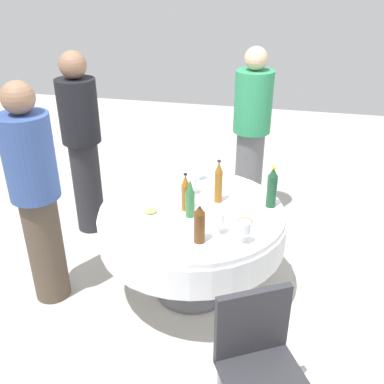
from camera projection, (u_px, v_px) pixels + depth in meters
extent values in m
plane|color=#B7B2A8|center=(192.00, 290.00, 3.48)|extent=(10.00, 10.00, 0.00)
cylinder|color=white|center=(192.00, 211.00, 3.14)|extent=(1.32, 1.32, 0.04)
cylinder|color=white|center=(192.00, 226.00, 3.20)|extent=(1.35, 1.35, 0.22)
cylinder|color=slate|center=(192.00, 265.00, 3.37)|extent=(0.14, 0.14, 0.48)
cylinder|color=slate|center=(192.00, 288.00, 3.47)|extent=(0.56, 0.56, 0.03)
cylinder|color=#194728|center=(272.00, 191.00, 3.11)|extent=(0.07, 0.07, 0.24)
cone|color=#194728|center=(273.00, 172.00, 3.04)|extent=(0.06, 0.06, 0.06)
cylinder|color=gold|center=(274.00, 167.00, 3.03)|extent=(0.03, 0.03, 0.01)
cylinder|color=#8C5619|center=(218.00, 187.00, 3.17)|extent=(0.06, 0.06, 0.24)
cone|color=#8C5619|center=(219.00, 167.00, 3.10)|extent=(0.05, 0.05, 0.08)
cylinder|color=black|center=(219.00, 161.00, 3.08)|extent=(0.02, 0.02, 0.01)
cylinder|color=#8C5619|center=(186.00, 197.00, 3.08)|extent=(0.06, 0.06, 0.20)
cone|color=#8C5619|center=(185.00, 180.00, 3.01)|extent=(0.05, 0.05, 0.07)
cylinder|color=black|center=(185.00, 174.00, 2.99)|extent=(0.03, 0.03, 0.01)
cylinder|color=#2D6B38|center=(190.00, 204.00, 3.00)|extent=(0.06, 0.06, 0.18)
cone|color=#2D6B38|center=(190.00, 186.00, 2.93)|extent=(0.06, 0.06, 0.09)
cylinder|color=silver|center=(190.00, 180.00, 2.91)|extent=(0.02, 0.02, 0.01)
cylinder|color=#593314|center=(199.00, 227.00, 2.72)|extent=(0.07, 0.07, 0.21)
cone|color=#593314|center=(200.00, 209.00, 2.66)|extent=(0.06, 0.06, 0.06)
cylinder|color=silver|center=(200.00, 204.00, 2.64)|extent=(0.03, 0.03, 0.01)
cylinder|color=white|center=(192.00, 194.00, 3.33)|extent=(0.06, 0.06, 0.00)
cylinder|color=white|center=(192.00, 190.00, 3.31)|extent=(0.01, 0.01, 0.07)
cylinder|color=white|center=(192.00, 182.00, 3.28)|extent=(0.07, 0.07, 0.07)
cylinder|color=white|center=(199.00, 180.00, 3.54)|extent=(0.06, 0.06, 0.00)
cylinder|color=white|center=(199.00, 175.00, 3.53)|extent=(0.01, 0.01, 0.08)
cylinder|color=white|center=(199.00, 167.00, 3.49)|extent=(0.07, 0.07, 0.07)
cylinder|color=white|center=(219.00, 234.00, 2.84)|extent=(0.06, 0.06, 0.00)
cylinder|color=white|center=(219.00, 228.00, 2.82)|extent=(0.01, 0.01, 0.08)
cylinder|color=white|center=(220.00, 218.00, 2.79)|extent=(0.06, 0.06, 0.08)
cylinder|color=white|center=(244.00, 243.00, 2.75)|extent=(0.06, 0.06, 0.00)
cylinder|color=white|center=(244.00, 237.00, 2.73)|extent=(0.01, 0.01, 0.08)
cylinder|color=white|center=(245.00, 227.00, 2.70)|extent=(0.07, 0.07, 0.08)
cylinder|color=gold|center=(245.00, 230.00, 2.71)|extent=(0.06, 0.06, 0.03)
cylinder|color=white|center=(150.00, 213.00, 3.06)|extent=(0.21, 0.21, 0.02)
ellipsoid|color=#8C9E59|center=(150.00, 211.00, 3.05)|extent=(0.10, 0.09, 0.02)
cylinder|color=white|center=(245.00, 223.00, 2.95)|extent=(0.23, 0.23, 0.02)
ellipsoid|color=tan|center=(245.00, 220.00, 2.94)|extent=(0.10, 0.09, 0.02)
cylinder|color=white|center=(138.00, 191.00, 3.36)|extent=(0.23, 0.23, 0.02)
cube|color=silver|center=(230.00, 187.00, 3.42)|extent=(0.07, 0.18, 0.00)
cube|color=white|center=(243.00, 201.00, 3.21)|extent=(0.17, 0.17, 0.02)
cylinder|color=#26262B|center=(88.00, 186.00, 4.11)|extent=(0.26, 0.26, 0.89)
cylinder|color=black|center=(78.00, 111.00, 3.77)|extent=(0.34, 0.34, 0.55)
sphere|color=#8C664C|center=(73.00, 65.00, 3.59)|extent=(0.23, 0.23, 0.23)
cylinder|color=slate|center=(248.00, 176.00, 4.27)|extent=(0.26, 0.26, 0.91)
cylinder|color=#2D8C59|center=(253.00, 102.00, 3.93)|extent=(0.34, 0.34, 0.55)
sphere|color=#D8AD8C|center=(256.00, 58.00, 3.76)|extent=(0.20, 0.20, 0.20)
cylinder|color=#4C3F33|center=(46.00, 248.00, 3.25)|extent=(0.26, 0.26, 0.86)
cylinder|color=#334C8C|center=(29.00, 157.00, 2.91)|extent=(0.34, 0.34, 0.59)
sphere|color=#8C664C|center=(18.00, 98.00, 2.72)|extent=(0.21, 0.21, 0.21)
cube|color=#2D2D33|center=(264.00, 380.00, 2.19)|extent=(0.54, 0.54, 0.04)
cube|color=#2D2D33|center=(252.00, 324.00, 2.25)|extent=(0.37, 0.23, 0.42)
cylinder|color=gray|center=(276.00, 378.00, 2.49)|extent=(0.03, 0.03, 0.43)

